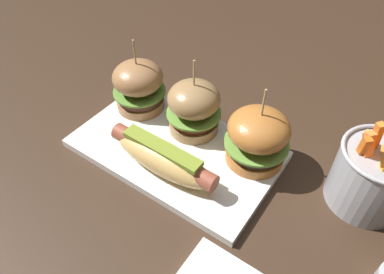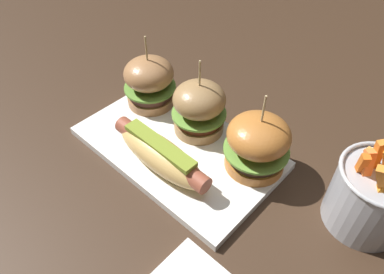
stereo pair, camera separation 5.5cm
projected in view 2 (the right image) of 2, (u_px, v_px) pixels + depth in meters
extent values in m
plane|color=#382619|center=(178.00, 150.00, 0.61)|extent=(3.00, 3.00, 0.00)
cube|color=white|center=(177.00, 147.00, 0.60)|extent=(0.34, 0.20, 0.01)
ellipsoid|color=#E0B365|center=(160.00, 155.00, 0.55)|extent=(0.18, 0.06, 0.05)
cylinder|color=brown|center=(160.00, 152.00, 0.54)|extent=(0.19, 0.03, 0.03)
cube|color=olive|center=(159.00, 145.00, 0.53)|extent=(0.14, 0.03, 0.01)
cylinder|color=#A27046|center=(151.00, 98.00, 0.67)|extent=(0.09, 0.09, 0.02)
cylinder|color=#502F27|center=(151.00, 91.00, 0.66)|extent=(0.08, 0.08, 0.02)
cylinder|color=#609338|center=(150.00, 87.00, 0.65)|extent=(0.10, 0.10, 0.00)
ellipsoid|color=#A27046|center=(149.00, 73.00, 0.63)|extent=(0.09, 0.09, 0.06)
cylinder|color=tan|center=(147.00, 52.00, 0.60)|extent=(0.00, 0.00, 0.06)
cylinder|color=#9D774A|center=(198.00, 124.00, 0.62)|extent=(0.09, 0.09, 0.02)
cylinder|color=#471F12|center=(198.00, 117.00, 0.61)|extent=(0.08, 0.08, 0.01)
cylinder|color=#6B9E3D|center=(198.00, 113.00, 0.60)|extent=(0.09, 0.09, 0.00)
ellipsoid|color=#9D774A|center=(198.00, 99.00, 0.58)|extent=(0.09, 0.09, 0.06)
cylinder|color=tan|center=(199.00, 77.00, 0.55)|extent=(0.00, 0.00, 0.06)
cylinder|color=#B86E2F|center=(254.00, 161.00, 0.56)|extent=(0.09, 0.09, 0.02)
cylinder|color=#432C1F|center=(256.00, 153.00, 0.55)|extent=(0.09, 0.09, 0.02)
cylinder|color=#6B9E3D|center=(256.00, 149.00, 0.54)|extent=(0.10, 0.10, 0.00)
ellipsoid|color=#B86E2F|center=(259.00, 135.00, 0.52)|extent=(0.10, 0.10, 0.06)
cylinder|color=tan|center=(263.00, 113.00, 0.49)|extent=(0.00, 0.00, 0.06)
cylinder|color=#A8AAB2|center=(371.00, 198.00, 0.48)|extent=(0.11, 0.11, 0.10)
cube|color=orange|center=(373.00, 164.00, 0.45)|extent=(0.02, 0.02, 0.09)
cube|color=orange|center=(358.00, 171.00, 0.45)|extent=(0.02, 0.03, 0.07)
cube|color=orange|center=(379.00, 193.00, 0.43)|extent=(0.02, 0.05, 0.06)
cube|color=orange|center=(369.00, 166.00, 0.46)|extent=(0.03, 0.02, 0.06)
cube|color=orange|center=(383.00, 186.00, 0.43)|extent=(0.03, 0.04, 0.08)
cube|color=orange|center=(364.00, 175.00, 0.45)|extent=(0.03, 0.03, 0.07)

